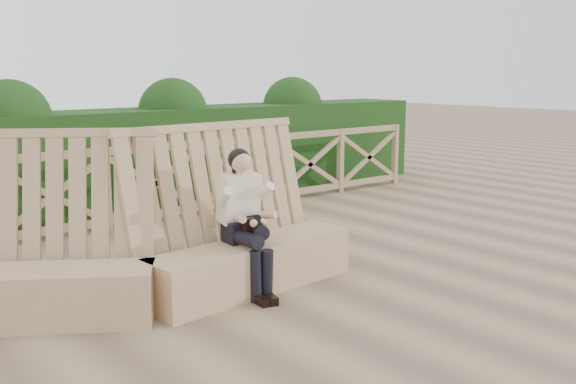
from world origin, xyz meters
TOP-DOWN VIEW (x-y plane):
  - ground at (0.00, 0.00)m, footprint 60.00×60.00m
  - bench at (-1.62, 0.73)m, footprint 4.14×1.88m
  - woman at (-0.71, 0.41)m, footprint 0.40×0.81m
  - guardrail at (0.00, 3.50)m, footprint 10.10×0.09m
  - hedge at (0.00, 4.70)m, footprint 12.00×1.20m

SIDE VIEW (x-z plane):
  - ground at x=0.00m, z-range 0.00..0.00m
  - bench at x=-1.62m, z-range -0.40..1.20m
  - guardrail at x=0.00m, z-range 0.00..1.10m
  - woman at x=-0.71m, z-range 0.06..1.43m
  - hedge at x=0.00m, z-range 0.00..1.50m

